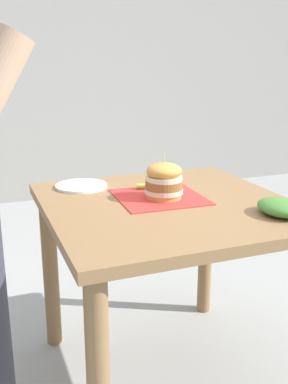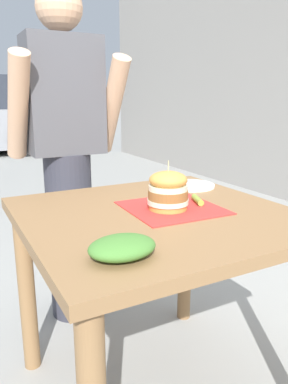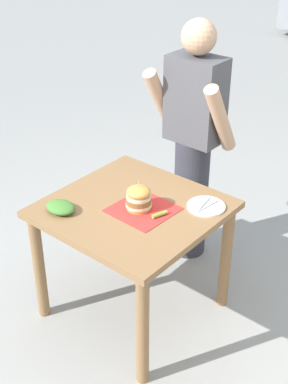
% 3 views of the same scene
% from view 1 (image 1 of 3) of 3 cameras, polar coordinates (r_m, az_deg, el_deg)
% --- Properties ---
extents(ground_plane, '(80.00, 80.00, 0.00)m').
position_cam_1_polar(ground_plane, '(2.09, 2.77, -22.08)').
color(ground_plane, '#9E9E99').
extents(patio_table, '(0.94, 0.92, 0.78)m').
position_cam_1_polar(patio_table, '(1.76, 3.04, -5.44)').
color(patio_table, olive).
rests_on(patio_table, ground).
extents(serving_paper, '(0.34, 0.34, 0.00)m').
position_cam_1_polar(serving_paper, '(1.78, 1.94, -0.62)').
color(serving_paper, red).
rests_on(serving_paper, patio_table).
extents(sandwich, '(0.15, 0.15, 0.18)m').
position_cam_1_polar(sandwich, '(1.74, 2.46, 1.45)').
color(sandwich, gold).
rests_on(sandwich, serving_paper).
extents(pickle_spear, '(0.05, 0.10, 0.02)m').
position_cam_1_polar(pickle_spear, '(1.87, 0.45, 0.73)').
color(pickle_spear, '#8EA83D').
rests_on(pickle_spear, serving_paper).
extents(side_plate_with_forks, '(0.22, 0.22, 0.02)m').
position_cam_1_polar(side_plate_with_forks, '(1.94, -7.97, 0.79)').
color(side_plate_with_forks, white).
rests_on(side_plate_with_forks, patio_table).
extents(side_salad, '(0.18, 0.14, 0.06)m').
position_cam_1_polar(side_salad, '(1.64, 16.85, -1.86)').
color(side_salad, '#477F33').
rests_on(side_salad, patio_table).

